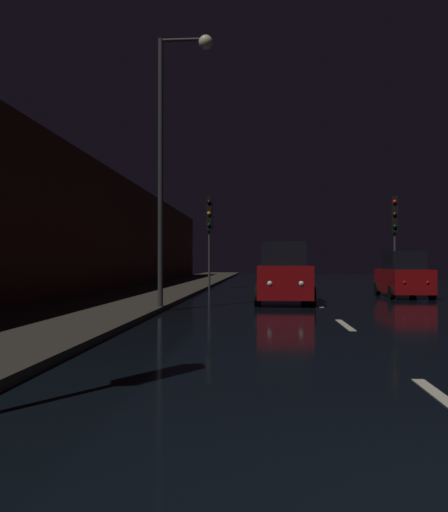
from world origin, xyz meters
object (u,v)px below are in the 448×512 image
(streetlamp_overhead, at_px, (174,133))
(car_parked_right_far, at_px, (403,276))
(traffic_light_far_right, at_px, (395,222))
(car_approaching_headlights, at_px, (283,275))
(traffic_light_far_left, at_px, (209,222))

(streetlamp_overhead, xyz_separation_m, car_parked_right_far, (8.77, 7.03, -4.59))
(streetlamp_overhead, bearing_deg, traffic_light_far_right, 50.36)
(car_approaching_headlights, relative_size, car_parked_right_far, 1.15)
(traffic_light_far_right, xyz_separation_m, car_parked_right_far, (-0.80, -4.52, -2.69))
(traffic_light_far_right, xyz_separation_m, car_approaching_headlights, (-6.09, -7.97, -2.56))
(traffic_light_far_right, bearing_deg, streetlamp_overhead, -27.87)
(traffic_light_far_left, distance_m, car_parked_right_far, 11.11)
(car_approaching_headlights, bearing_deg, streetlamp_overhead, -44.17)
(traffic_light_far_left, distance_m, car_approaching_headlights, 10.39)
(streetlamp_overhead, relative_size, car_parked_right_far, 2.18)
(traffic_light_far_right, height_order, car_parked_right_far, traffic_light_far_right)
(traffic_light_far_right, bearing_deg, traffic_light_far_left, -86.09)
(traffic_light_far_right, bearing_deg, car_approaching_headlights, -25.62)
(traffic_light_far_right, height_order, streetlamp_overhead, streetlamp_overhead)
(traffic_light_far_left, relative_size, streetlamp_overhead, 0.61)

